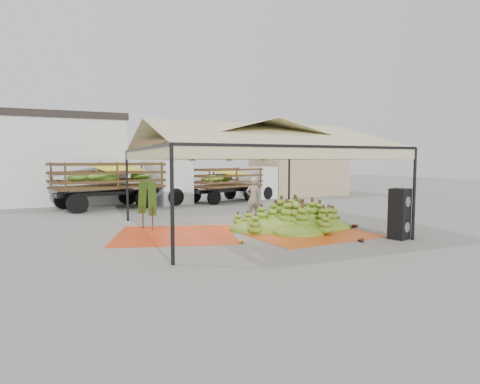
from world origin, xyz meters
name	(u,v)px	position (x,y,z in m)	size (l,w,h in m)	color
ground	(251,229)	(0.00, 0.00, 0.00)	(90.00, 90.00, 0.00)	slate
canopy_tent	(251,142)	(0.00, 0.00, 3.30)	(8.10, 8.10, 4.00)	black
building_white	(0,159)	(-10.00, 14.00, 2.71)	(14.30, 6.30, 5.40)	silver
building_tan	(297,167)	(10.00, 13.00, 2.07)	(6.30, 5.30, 4.10)	tan
tarp_left	(176,235)	(-2.92, -0.04, 0.01)	(4.09, 3.89, 0.01)	#E04B15
tarp_right	(301,232)	(1.43, -1.26, 0.01)	(4.26, 4.47, 0.01)	#CB5A13
banana_heap	(295,215)	(1.56, -0.60, 0.53)	(4.98, 4.09, 1.07)	#4F7518
hand_yellow_a	(284,231)	(0.70, -1.32, 0.09)	(0.38, 0.31, 0.17)	gold
hand_yellow_b	(240,241)	(-1.45, -2.31, 0.09)	(0.39, 0.32, 0.18)	gold
hand_red_a	(359,239)	(2.10, -3.63, 0.10)	(0.42, 0.35, 0.19)	#532013
hand_red_b	(354,226)	(3.70, -1.41, 0.10)	(0.44, 0.36, 0.20)	#561613
hand_green	(303,234)	(1.01, -2.06, 0.09)	(0.40, 0.33, 0.18)	#467E1A
hanging_bunches	(229,160)	(-0.55, 0.81, 2.62)	(3.24, 0.24, 0.20)	#567E1A
speaker_stack	(399,214)	(3.70, -3.70, 0.84)	(0.75, 0.71, 1.68)	black
banana_leaves	(149,230)	(-3.58, 1.43, 0.00)	(0.96, 1.36, 3.70)	#356C1C
vendor	(253,198)	(1.32, 2.58, 0.92)	(0.67, 0.44, 1.85)	gray
truck_left	(130,179)	(-3.09, 9.50, 1.59)	(7.92, 4.50, 2.58)	#4A3618
truck_right	(237,180)	(3.86, 10.48, 1.35)	(6.72, 4.27, 2.18)	#513C1B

